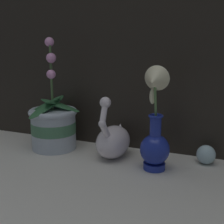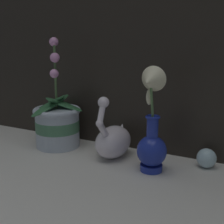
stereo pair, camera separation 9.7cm
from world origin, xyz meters
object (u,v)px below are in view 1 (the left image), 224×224
Objects in this scene: swan_figurine at (113,140)px; glass_sphere at (206,155)px; blue_vase at (155,132)px; orchid_potted_plant at (53,124)px.

glass_sphere is (0.28, 0.05, -0.03)m from swan_figurine.
blue_vase reaches higher than glass_sphere.
glass_sphere is at bearing 5.67° from orchid_potted_plant.
orchid_potted_plant is 1.25× the size of blue_vase.
orchid_potted_plant is at bearing -174.33° from glass_sphere.
orchid_potted_plant is 6.50× the size of glass_sphere.
orchid_potted_plant reaches higher than swan_figurine.
orchid_potted_plant is 0.22m from swan_figurine.
blue_vase reaches higher than swan_figurine.
swan_figurine is 3.58× the size of glass_sphere.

